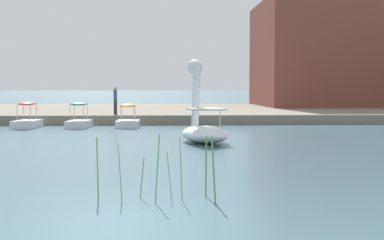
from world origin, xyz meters
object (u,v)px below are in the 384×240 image
(pedal_boat_teal, at_px, (79,120))
(person_on_path, at_px, (115,100))
(swan_boat, at_px, (203,125))
(pedal_boat_red, at_px, (27,121))
(pedal_boat_orange, at_px, (128,121))

(pedal_boat_teal, relative_size, person_on_path, 1.22)
(swan_boat, bearing_deg, person_on_path, 112.15)
(pedal_boat_teal, relative_size, pedal_boat_red, 0.95)
(swan_boat, bearing_deg, pedal_boat_orange, 114.25)
(swan_boat, height_order, pedal_boat_red, swan_boat)
(swan_boat, relative_size, pedal_boat_orange, 1.80)
(pedal_boat_teal, height_order, person_on_path, person_on_path)
(pedal_boat_red, bearing_deg, pedal_boat_orange, 0.50)
(swan_boat, distance_m, person_on_path, 12.88)
(swan_boat, relative_size, pedal_boat_red, 1.57)
(swan_boat, xyz_separation_m, person_on_path, (-4.85, 11.90, 0.79))
(pedal_boat_orange, bearing_deg, pedal_boat_teal, 179.61)
(person_on_path, bearing_deg, pedal_boat_red, -143.14)
(pedal_boat_orange, distance_m, person_on_path, 3.80)
(pedal_boat_orange, height_order, pedal_boat_red, pedal_boat_red)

